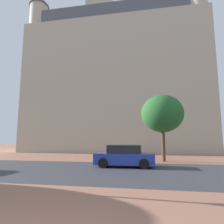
# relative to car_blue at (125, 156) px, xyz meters

# --- Properties ---
(ground_plane) EXTENTS (120.00, 120.00, 0.00)m
(ground_plane) POSITION_rel_car_blue_xyz_m (-0.33, -1.56, -0.70)
(ground_plane) COLOR #93604C
(street_asphalt_strip) EXTENTS (120.00, 8.31, 0.00)m
(street_asphalt_strip) POSITION_rel_car_blue_xyz_m (-0.33, -1.83, -0.70)
(street_asphalt_strip) COLOR #38383D
(street_asphalt_strip) RESTS_ON ground_plane
(landmark_building) EXTENTS (27.86, 14.41, 41.73)m
(landmark_building) POSITION_rel_car_blue_xyz_m (-3.64, 18.95, 11.10)
(landmark_building) COLOR #B2A893
(landmark_building) RESTS_ON ground_plane
(car_blue) EXTENTS (4.01, 2.07, 1.47)m
(car_blue) POSITION_rel_car_blue_xyz_m (0.00, 0.00, 0.00)
(car_blue) COLOR #23389E
(car_blue) RESTS_ON ground_plane
(tree_curb_far) EXTENTS (3.63, 3.63, 5.72)m
(tree_curb_far) POSITION_rel_car_blue_xyz_m (2.88, 3.74, 3.37)
(tree_curb_far) COLOR #4C3823
(tree_curb_far) RESTS_ON ground_plane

